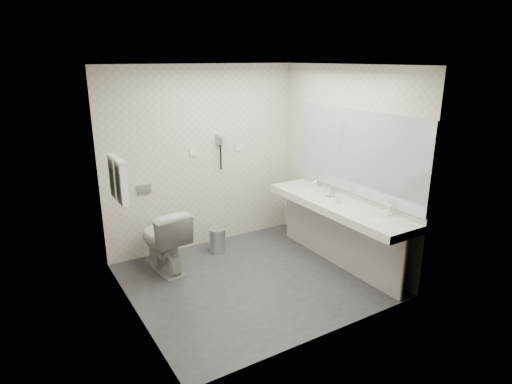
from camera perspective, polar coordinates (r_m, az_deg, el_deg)
floor at (r=5.35m, az=-0.54°, el=-11.47°), size 2.80×2.80×0.00m
ceiling at (r=4.69m, az=-0.63°, el=16.39°), size 2.80×2.80×0.00m
wall_back at (r=5.99m, az=-7.00°, el=4.41°), size 2.80×0.00×2.80m
wall_front at (r=3.87m, az=9.36°, el=-2.98°), size 2.80×0.00×2.80m
wall_left at (r=4.36m, az=-16.61°, el=-1.16°), size 0.00×2.60×2.60m
wall_right at (r=5.69m, az=11.62°, el=3.49°), size 0.00×2.60×2.60m
vanity_counter at (r=5.50m, az=10.64°, el=-1.84°), size 0.55×2.20×0.10m
vanity_panel at (r=5.67m, az=10.59°, el=-5.86°), size 0.03×2.15×0.75m
vanity_post_near at (r=5.04m, az=18.81°, el=-9.56°), size 0.06×0.06×0.75m
vanity_post_far at (r=6.43m, az=4.64°, el=-2.75°), size 0.06×0.06×0.75m
mirror at (r=5.50m, az=13.04°, el=5.06°), size 0.02×2.20×1.05m
basin_near at (r=5.05m, az=15.56°, el=-3.49°), size 0.40×0.31×0.05m
basin_far at (r=5.96m, az=6.51°, el=0.22°), size 0.40×0.31×0.05m
faucet_near at (r=5.16m, az=17.13°, el=-2.13°), size 0.04×0.04×0.15m
faucet_far at (r=6.05m, az=8.00°, el=1.31°), size 0.04×0.04×0.15m
soap_bottle_a at (r=5.44m, az=10.76°, el=-0.95°), size 0.06×0.06×0.10m
soap_bottle_b at (r=5.67m, az=9.50°, el=-0.18°), size 0.10×0.10×0.09m
glass_left at (r=5.65m, az=10.10°, el=-0.16°), size 0.06×0.06×0.11m
glass_right at (r=5.80m, az=9.49°, el=0.38°), size 0.08×0.08×0.12m
toilet at (r=5.53m, az=-12.10°, el=-6.15°), size 0.53×0.85×0.82m
flush_plate at (r=5.77m, az=-14.51°, el=0.38°), size 0.18×0.02×0.12m
pedal_bin at (r=6.02m, az=-5.14°, el=-6.41°), size 0.29×0.29×0.32m
bin_lid at (r=5.95m, az=-5.18°, el=-4.93°), size 0.23×0.23×0.02m
towel_rail at (r=4.81m, az=-18.09°, el=4.13°), size 0.02×0.62×0.02m
towel_near at (r=4.73m, az=-17.32°, el=1.23°), size 0.07×0.24×0.48m
towel_far at (r=4.99m, az=-18.14°, el=1.99°), size 0.07×0.24×0.48m
dryer_cradle at (r=6.02m, az=-4.79°, el=6.97°), size 0.10×0.04×0.14m
dryer_barrel at (r=5.95m, az=-4.49°, el=7.15°), size 0.08×0.14×0.08m
dryer_cord at (r=6.06m, az=-4.66°, el=4.62°), size 0.02×0.02×0.35m
switch_plate_a at (r=5.90m, az=-8.31°, el=5.15°), size 0.09×0.02×0.09m
switch_plate_b at (r=6.20m, az=-2.34°, el=5.91°), size 0.09×0.02×0.09m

